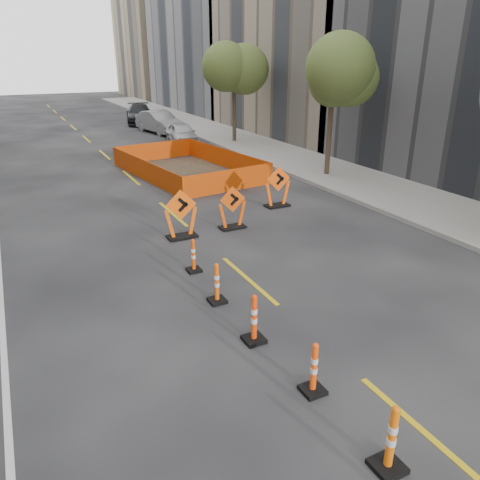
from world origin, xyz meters
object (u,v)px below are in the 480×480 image
chevron_sign_right (278,187)px  parked_car_near (182,133)px  channelizer_4 (254,318)px  chevron_sign_center (232,207)px  channelizer_6 (193,255)px  channelizer_2 (392,438)px  parked_car_mid (160,122)px  chevron_sign_left (181,214)px  channelizer_5 (217,283)px  channelizer_3 (314,368)px  parked_car_far (140,114)px

chevron_sign_right → parked_car_near: size_ratio=0.40×
channelizer_4 → parked_car_near: size_ratio=0.27×
chevron_sign_center → channelizer_6: bearing=-127.8°
channelizer_2 → parked_car_mid: bearing=78.2°
chevron_sign_left → channelizer_4: bearing=-86.8°
channelizer_2 → channelizer_4: 3.65m
channelizer_4 → parked_car_mid: size_ratio=0.23×
channelizer_2 → channelizer_4: channelizer_2 is taller
channelizer_2 → chevron_sign_right: bearing=66.4°
parked_car_mid → channelizer_4: bearing=-114.2°
channelizer_5 → chevron_sign_right: size_ratio=0.64×
channelizer_2 → chevron_sign_right: (4.90, 11.22, 0.23)m
channelizer_6 → parked_car_near: bearing=70.8°
chevron_sign_right → channelizer_4: bearing=-117.9°
channelizer_4 → chevron_sign_center: size_ratio=0.73×
channelizer_3 → channelizer_4: 1.83m
channelizer_2 → channelizer_5: size_ratio=1.11×
channelizer_3 → parked_car_far: (6.41, 34.21, 0.25)m
channelizer_4 → channelizer_5: size_ratio=1.07×
channelizer_5 → parked_car_near: (6.47, 20.04, 0.17)m
channelizer_5 → chevron_sign_left: (0.70, 4.31, 0.30)m
parked_car_far → chevron_sign_right: bearing=-80.3°
channelizer_5 → channelizer_2: bearing=-87.9°
channelizer_2 → chevron_sign_right: chevron_sign_right is taller
channelizer_5 → chevron_sign_left: size_ratio=0.63×
chevron_sign_left → chevron_sign_center: (1.82, 0.06, -0.07)m
channelizer_2 → chevron_sign_right: 12.24m
channelizer_4 → chevron_sign_right: 9.13m
channelizer_6 → parked_car_mid: size_ratio=0.20×
chevron_sign_right → parked_car_far: (1.50, 24.81, -0.03)m
parked_car_near → parked_car_far: 10.52m
chevron_sign_right → parked_car_mid: chevron_sign_right is taller
channelizer_2 → channelizer_5: 5.47m
channelizer_5 → channelizer_6: bearing=86.0°
chevron_sign_left → parked_car_far: bearing=86.9°
channelizer_2 → chevron_sign_center: chevron_sign_center is taller
channelizer_5 → parked_car_near: parked_car_near is taller
channelizer_2 → chevron_sign_left: bearing=87.1°
channelizer_2 → parked_car_far: parked_car_far is taller
channelizer_3 → channelizer_4: bearing=95.7°
channelizer_5 → chevron_sign_right: (5.10, 5.75, 0.28)m
chevron_sign_center → parked_car_far: bearing=86.5°
channelizer_5 → parked_car_far: 31.27m
channelizer_5 → channelizer_3: bearing=-87.0°
channelizer_6 → parked_car_far: bearing=77.3°
channelizer_6 → channelizer_4: bearing=-91.8°
channelizer_3 → parked_car_near: size_ratio=0.25×
channelizer_5 → chevron_sign_left: bearing=80.8°
channelizer_3 → parked_car_far: bearing=79.4°
channelizer_4 → parked_car_mid: bearing=76.3°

